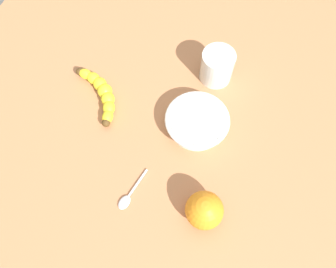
{
  "coord_description": "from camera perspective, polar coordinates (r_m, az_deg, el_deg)",
  "views": [
    {
      "loc": [
        -16.49,
        38.37,
        79.04
      ],
      "look_at": [
        -4.63,
        6.07,
        5.0
      ],
      "focal_mm": 35.21,
      "sensor_mm": 36.0,
      "label": 1
    }
  ],
  "objects": [
    {
      "name": "wooden_tabletop",
      "position": [
        0.88,
        -1.47,
        3.34
      ],
      "size": [
        120.0,
        120.0,
        3.0
      ],
      "primitive_type": "cube",
      "color": "#B9794E",
      "rests_on": "ground"
    },
    {
      "name": "banana",
      "position": [
        0.89,
        -11.49,
        7.05
      ],
      "size": [
        15.66,
        14.28,
        3.92
      ],
      "rotation": [
        0.0,
        0.0,
        5.55
      ],
      "color": "yellow",
      "rests_on": "wooden_tabletop"
    },
    {
      "name": "smoothie_glass",
      "position": [
        0.9,
        8.47,
        11.47
      ],
      "size": [
        8.73,
        8.73,
        8.99
      ],
      "color": "silver",
      "rests_on": "wooden_tabletop"
    },
    {
      "name": "ceramic_bowl",
      "position": [
        0.83,
        5.03,
        2.14
      ],
      "size": [
        16.2,
        16.2,
        4.52
      ],
      "color": "white",
      "rests_on": "wooden_tabletop"
    },
    {
      "name": "orange_fruit",
      "position": [
        0.74,
        6.3,
        -12.98
      ],
      "size": [
        8.51,
        8.51,
        8.51
      ],
      "primitive_type": "sphere",
      "color": "orange",
      "rests_on": "wooden_tabletop"
    },
    {
      "name": "teaspoon",
      "position": [
        0.78,
        -7.26,
        -11.26
      ],
      "size": [
        3.79,
        11.25,
        0.8
      ],
      "rotation": [
        0.0,
        0.0,
        1.36
      ],
      "color": "silver",
      "rests_on": "wooden_tabletop"
    }
  ]
}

